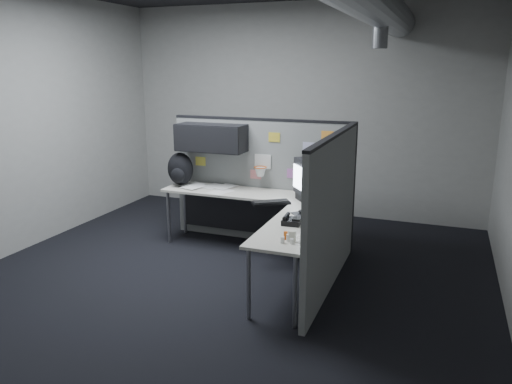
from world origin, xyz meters
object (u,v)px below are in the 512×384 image
at_px(monitor, 318,179).
at_px(desk, 262,209).
at_px(keyboard, 271,202).
at_px(backpack, 180,169).
at_px(phone, 292,221).

bearing_deg(monitor, desk, -156.29).
height_order(keyboard, backpack, backpack).
distance_m(monitor, phone, 0.98).
distance_m(keyboard, backpack, 1.51).
xyz_separation_m(monitor, backpack, (-1.89, 0.12, -0.04)).
xyz_separation_m(keyboard, phone, (0.44, -0.63, 0.02)).
xyz_separation_m(desk, backpack, (-1.27, 0.31, 0.33)).
height_order(monitor, phone, monitor).
bearing_deg(keyboard, backpack, 172.98).
bearing_deg(keyboard, phone, -44.74).
bearing_deg(desk, keyboard, -41.03).
relative_size(keyboard, phone, 2.13).
relative_size(phone, backpack, 0.48).
relative_size(monitor, backpack, 1.40).
height_order(desk, backpack, backpack).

